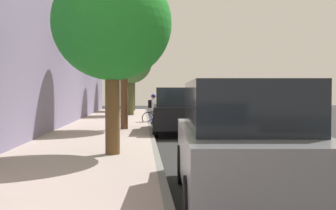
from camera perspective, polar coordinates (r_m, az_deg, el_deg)
name	(u,v)px	position (r m, az deg, el deg)	size (l,w,h in m)	color
ground	(196,137)	(16.28, 4.04, -4.54)	(73.10, 73.10, 0.00)	#2B2B2B
sidewalk	(98,136)	(16.22, -9.87, -4.32)	(4.08, 45.69, 0.15)	#B5A198
curb_edge	(152,136)	(16.13, -2.34, -4.33)	(0.16, 45.69, 0.15)	gray
lane_stripe_centre	(269,134)	(17.72, 14.13, -4.06)	(0.14, 44.20, 0.01)	white
lane_stripe_bike_edge	(188,137)	(16.24, 2.87, -4.54)	(0.12, 45.69, 0.01)	white
building_facade	(38,54)	(16.59, -17.88, 6.81)	(0.50, 45.69, 6.54)	gray
parked_suv_black_nearest	(176,110)	(17.46, 1.08, -0.73)	(2.10, 4.77, 1.99)	black
parked_suv_grey_second	(241,141)	(6.67, 10.22, -5.01)	(2.20, 4.81, 1.99)	slate
bicycle_at_curb	(157,118)	(22.29, -1.55, -1.84)	(1.70, 0.54, 0.75)	black
cyclist_with_backpack	(153,106)	(22.70, -2.16, -0.12)	(0.43, 0.62, 1.69)	#C6B284
street_tree_near_cyclist	(133,63)	(36.02, -5.02, 5.87)	(3.36, 3.36, 5.80)	#4D4A31
street_tree_mid_block	(130,61)	(29.00, -5.32, 6.20)	(3.11, 3.11, 5.54)	#4C4C27
street_tree_far_end	(124,31)	(18.39, -6.25, 10.41)	(3.19, 3.19, 6.16)	brown
street_tree_corner	(112,24)	(11.02, -7.90, 11.23)	(3.17, 3.17, 5.01)	brown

